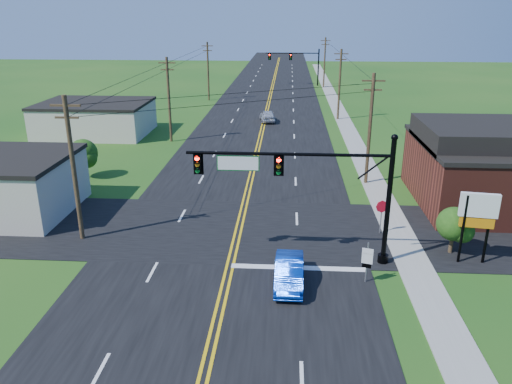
# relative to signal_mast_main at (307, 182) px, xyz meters

# --- Properties ---
(ground) EXTENTS (260.00, 260.00, 0.00)m
(ground) POSITION_rel_signal_mast_main_xyz_m (-4.34, -8.00, -4.75)
(ground) COLOR #174914
(ground) RESTS_ON ground
(road_main) EXTENTS (16.00, 220.00, 0.04)m
(road_main) POSITION_rel_signal_mast_main_xyz_m (-4.34, 42.00, -4.73)
(road_main) COLOR black
(road_main) RESTS_ON ground
(road_cross) EXTENTS (70.00, 10.00, 0.04)m
(road_cross) POSITION_rel_signal_mast_main_xyz_m (-4.34, 4.00, -4.73)
(road_cross) COLOR black
(road_cross) RESTS_ON ground
(sidewalk) EXTENTS (2.00, 160.00, 0.08)m
(sidewalk) POSITION_rel_signal_mast_main_xyz_m (6.16, 32.00, -4.71)
(sidewalk) COLOR gray
(sidewalk) RESTS_ON ground
(signal_mast_main) EXTENTS (11.30, 0.60, 7.48)m
(signal_mast_main) POSITION_rel_signal_mast_main_xyz_m (0.00, 0.00, 0.00)
(signal_mast_main) COLOR black
(signal_mast_main) RESTS_ON ground
(signal_mast_far) EXTENTS (10.98, 0.60, 7.48)m
(signal_mast_far) POSITION_rel_signal_mast_main_xyz_m (0.10, 72.00, -0.20)
(signal_mast_far) COLOR black
(signal_mast_far) RESTS_ON ground
(cream_bldg_far) EXTENTS (12.20, 9.20, 3.70)m
(cream_bldg_far) POSITION_rel_signal_mast_main_xyz_m (-23.34, 30.00, -2.89)
(cream_bldg_far) COLOR #B8B39D
(cream_bldg_far) RESTS_ON ground
(utility_pole_left_a) EXTENTS (1.80, 0.28, 9.00)m
(utility_pole_left_a) POSITION_rel_signal_mast_main_xyz_m (-13.84, 2.00, -0.03)
(utility_pole_left_a) COLOR #322516
(utility_pole_left_a) RESTS_ON ground
(utility_pole_left_b) EXTENTS (1.80, 0.28, 9.00)m
(utility_pole_left_b) POSITION_rel_signal_mast_main_xyz_m (-13.84, 27.00, -0.03)
(utility_pole_left_b) COLOR #322516
(utility_pole_left_b) RESTS_ON ground
(utility_pole_left_c) EXTENTS (1.80, 0.28, 9.00)m
(utility_pole_left_c) POSITION_rel_signal_mast_main_xyz_m (-13.84, 54.00, -0.03)
(utility_pole_left_c) COLOR #322516
(utility_pole_left_c) RESTS_ON ground
(utility_pole_right_a) EXTENTS (1.80, 0.28, 9.00)m
(utility_pole_right_a) POSITION_rel_signal_mast_main_xyz_m (5.46, 14.00, -0.03)
(utility_pole_right_a) COLOR #322516
(utility_pole_right_a) RESTS_ON ground
(utility_pole_right_b) EXTENTS (1.80, 0.28, 9.00)m
(utility_pole_right_b) POSITION_rel_signal_mast_main_xyz_m (5.46, 40.00, -0.03)
(utility_pole_right_b) COLOR #322516
(utility_pole_right_b) RESTS_ON ground
(utility_pole_right_c) EXTENTS (1.80, 0.28, 9.00)m
(utility_pole_right_c) POSITION_rel_signal_mast_main_xyz_m (5.46, 70.00, -0.03)
(utility_pole_right_c) COLOR #322516
(utility_pole_right_c) RESTS_ON ground
(tree_right_back) EXTENTS (3.00, 3.00, 4.10)m
(tree_right_back) POSITION_rel_signal_mast_main_xyz_m (11.66, 18.00, -2.15)
(tree_right_back) COLOR #322516
(tree_right_back) RESTS_ON ground
(shrub_corner) EXTENTS (2.00, 2.00, 2.86)m
(shrub_corner) POSITION_rel_signal_mast_main_xyz_m (8.66, 1.50, -2.90)
(shrub_corner) COLOR #322516
(shrub_corner) RESTS_ON ground
(tree_left) EXTENTS (2.40, 2.40, 3.37)m
(tree_left) POSITION_rel_signal_mast_main_xyz_m (-18.34, 14.00, -2.59)
(tree_left) COLOR #322516
(tree_left) RESTS_ON ground
(blue_car) EXTENTS (1.51, 4.19, 1.37)m
(blue_car) POSITION_rel_signal_mast_main_xyz_m (-0.86, -2.76, -4.06)
(blue_car) COLOR #0834AE
(blue_car) RESTS_ON ground
(distant_car) EXTENTS (2.37, 4.58, 1.49)m
(distant_car) POSITION_rel_signal_mast_main_xyz_m (-3.75, 37.98, -4.01)
(distant_car) COLOR silver
(distant_car) RESTS_ON ground
(route_sign) EXTENTS (0.56, 0.20, 2.30)m
(route_sign) POSITION_rel_signal_mast_main_xyz_m (3.16, -2.30, -3.41)
(route_sign) COLOR slate
(route_sign) RESTS_ON ground
(stop_sign) EXTENTS (0.80, 0.19, 2.28)m
(stop_sign) POSITION_rel_signal_mast_main_xyz_m (4.96, 3.98, -3.11)
(stop_sign) COLOR slate
(stop_sign) RESTS_ON ground
(pylon_sign) EXTENTS (2.06, 0.57, 4.19)m
(pylon_sign) POSITION_rel_signal_mast_main_xyz_m (9.44, 0.32, -1.69)
(pylon_sign) COLOR black
(pylon_sign) RESTS_ON ground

